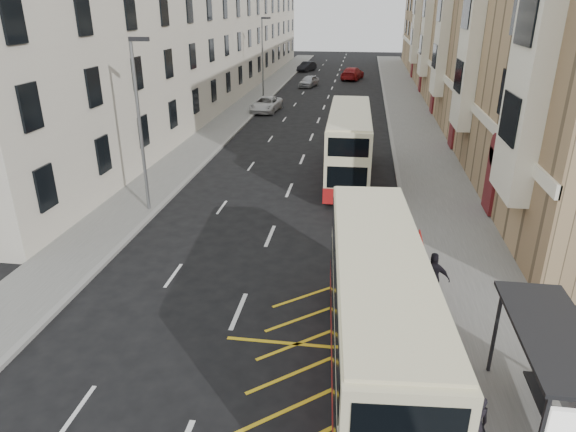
% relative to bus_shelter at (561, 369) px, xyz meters
% --- Properties ---
extents(ground, '(200.00, 200.00, 0.00)m').
position_rel_bus_shelter_xyz_m(ground, '(-8.34, 0.39, -2.14)').
color(ground, black).
rests_on(ground, ground).
extents(pavement_right, '(4.00, 120.00, 0.15)m').
position_rel_bus_shelter_xyz_m(pavement_right, '(-0.34, 30.39, -2.06)').
color(pavement_right, '#62625D').
rests_on(pavement_right, ground).
extents(pavement_left, '(3.00, 120.00, 0.15)m').
position_rel_bus_shelter_xyz_m(pavement_left, '(-15.84, 30.39, -2.06)').
color(pavement_left, '#62625D').
rests_on(pavement_left, ground).
extents(kerb_right, '(0.25, 120.00, 0.15)m').
position_rel_bus_shelter_xyz_m(kerb_right, '(-2.34, 30.39, -2.06)').
color(kerb_right, gray).
rests_on(kerb_right, ground).
extents(kerb_left, '(0.25, 120.00, 0.15)m').
position_rel_bus_shelter_xyz_m(kerb_left, '(-14.34, 30.39, -2.06)').
color(kerb_left, gray).
rests_on(kerb_left, ground).
extents(road_markings, '(10.00, 110.00, 0.01)m').
position_rel_bus_shelter_xyz_m(road_markings, '(-8.34, 45.39, -2.13)').
color(road_markings, silver).
rests_on(road_markings, ground).
extents(terrace_right, '(10.75, 79.00, 15.25)m').
position_rel_bus_shelter_xyz_m(terrace_right, '(6.54, 45.77, 5.38)').
color(terrace_right, tan).
rests_on(terrace_right, ground).
extents(terrace_left, '(9.18, 79.00, 13.25)m').
position_rel_bus_shelter_xyz_m(terrace_left, '(-21.77, 45.89, 4.38)').
color(terrace_left, beige).
rests_on(terrace_left, ground).
extents(bus_shelter, '(1.65, 4.25, 2.70)m').
position_rel_bus_shelter_xyz_m(bus_shelter, '(0.00, 0.00, 0.00)').
color(bus_shelter, black).
rests_on(bus_shelter, pavement_right).
extents(guard_railing, '(0.06, 6.56, 1.01)m').
position_rel_bus_shelter_xyz_m(guard_railing, '(-2.09, 6.14, -1.28)').
color(guard_railing, '#B81310').
rests_on(guard_railing, pavement_right).
extents(street_lamp_near, '(0.93, 0.18, 8.00)m').
position_rel_bus_shelter_xyz_m(street_lamp_near, '(-14.69, 12.39, 2.50)').
color(street_lamp_near, slate).
rests_on(street_lamp_near, pavement_left).
extents(street_lamp_far, '(0.93, 0.18, 8.00)m').
position_rel_bus_shelter_xyz_m(street_lamp_far, '(-14.69, 42.39, 2.50)').
color(street_lamp_far, slate).
rests_on(street_lamp_far, pavement_left).
extents(double_decker_front, '(2.98, 9.96, 3.92)m').
position_rel_bus_shelter_xyz_m(double_decker_front, '(-3.95, 1.68, -0.14)').
color(double_decker_front, beige).
rests_on(double_decker_front, ground).
extents(double_decker_rear, '(2.49, 10.02, 3.98)m').
position_rel_bus_shelter_xyz_m(double_decker_rear, '(-5.28, 18.81, -0.11)').
color(double_decker_rear, beige).
rests_on(double_decker_rear, ground).
extents(pedestrian_near, '(0.65, 0.49, 1.59)m').
position_rel_bus_shelter_xyz_m(pedestrian_near, '(-1.77, -0.63, -1.19)').
color(pedestrian_near, black).
rests_on(pedestrian_near, pavement_right).
extents(pedestrian_far, '(1.14, 0.59, 1.85)m').
position_rel_bus_shelter_xyz_m(pedestrian_far, '(-1.99, 5.61, -1.06)').
color(pedestrian_far, black).
rests_on(pedestrian_far, pavement_right).
extents(white_van, '(2.68, 5.00, 1.34)m').
position_rel_bus_shelter_xyz_m(white_van, '(-13.54, 37.55, -1.47)').
color(white_van, silver).
rests_on(white_van, ground).
extents(car_silver, '(2.42, 4.16, 1.33)m').
position_rel_bus_shelter_xyz_m(car_silver, '(-11.18, 53.02, -1.47)').
color(car_silver, '#ADB0B5').
rests_on(car_silver, ground).
extents(car_dark, '(2.66, 4.34, 1.35)m').
position_rel_bus_shelter_xyz_m(car_dark, '(-13.07, 67.89, -1.46)').
color(car_dark, black).
rests_on(car_dark, ground).
extents(car_red, '(3.25, 5.78, 1.58)m').
position_rel_bus_shelter_xyz_m(car_red, '(-6.19, 60.02, -1.35)').
color(car_red, maroon).
rests_on(car_red, ground).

